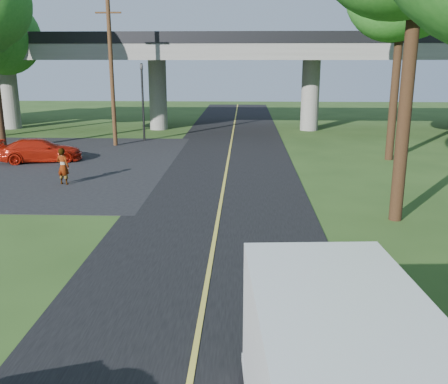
# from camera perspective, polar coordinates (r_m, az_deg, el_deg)

# --- Properties ---
(ground) EXTENTS (120.00, 120.00, 0.00)m
(ground) POSITION_cam_1_polar(r_m,az_deg,el_deg) (9.59, -3.66, -19.54)
(ground) COLOR #294518
(ground) RESTS_ON ground
(road) EXTENTS (7.00, 90.00, 0.02)m
(road) POSITION_cam_1_polar(r_m,az_deg,el_deg) (18.69, -0.49, -1.94)
(road) COLOR black
(road) RESTS_ON ground
(parking_lot) EXTENTS (16.00, 18.00, 0.01)m
(parking_lot) POSITION_cam_1_polar(r_m,az_deg,el_deg) (28.98, -21.95, 3.03)
(parking_lot) COLOR black
(parking_lot) RESTS_ON ground
(lane_line) EXTENTS (0.12, 90.00, 0.01)m
(lane_line) POSITION_cam_1_polar(r_m,az_deg,el_deg) (18.68, -0.49, -1.88)
(lane_line) COLOR gold
(lane_line) RESTS_ON road
(overpass) EXTENTS (54.00, 10.00, 7.30)m
(overpass) POSITION_cam_1_polar(r_m,az_deg,el_deg) (39.88, 1.12, 13.64)
(overpass) COLOR slate
(overpass) RESTS_ON ground
(traffic_signal) EXTENTS (0.18, 0.22, 5.20)m
(traffic_signal) POSITION_cam_1_polar(r_m,az_deg,el_deg) (34.63, -9.29, 11.02)
(traffic_signal) COLOR black
(traffic_signal) RESTS_ON ground
(utility_pole) EXTENTS (1.60, 0.26, 9.00)m
(utility_pole) POSITION_cam_1_polar(r_m,az_deg,el_deg) (32.96, -12.72, 13.10)
(utility_pole) COLOR #472D19
(utility_pole) RESTS_ON ground
(tree_right_far) EXTENTS (5.77, 5.67, 10.99)m
(tree_right_far) POSITION_cam_1_polar(r_m,az_deg,el_deg) (29.06, 20.20, 19.72)
(tree_right_far) COLOR #382314
(tree_right_far) RESTS_ON ground
(red_sedan) EXTENTS (4.65, 2.87, 1.26)m
(red_sedan) POSITION_cam_1_polar(r_m,az_deg,el_deg) (29.12, -20.22, 4.50)
(red_sedan) COLOR #A9190A
(red_sedan) RESTS_ON ground
(pedestrian) EXTENTS (0.69, 0.56, 1.65)m
(pedestrian) POSITION_cam_1_polar(r_m,az_deg,el_deg) (23.32, -17.92, 2.80)
(pedestrian) COLOR gray
(pedestrian) RESTS_ON ground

